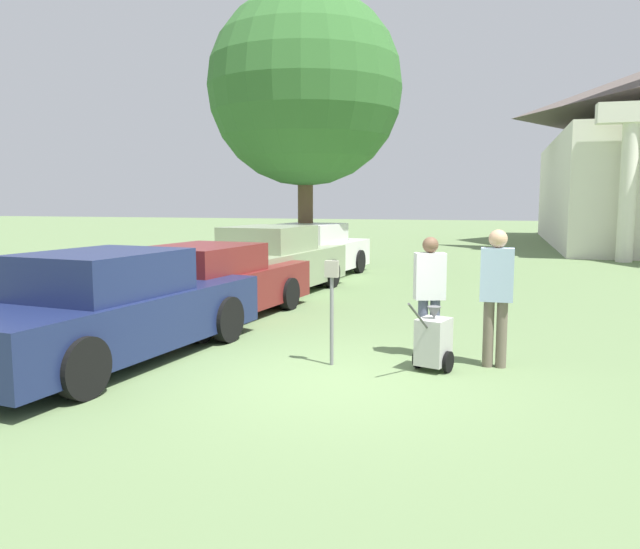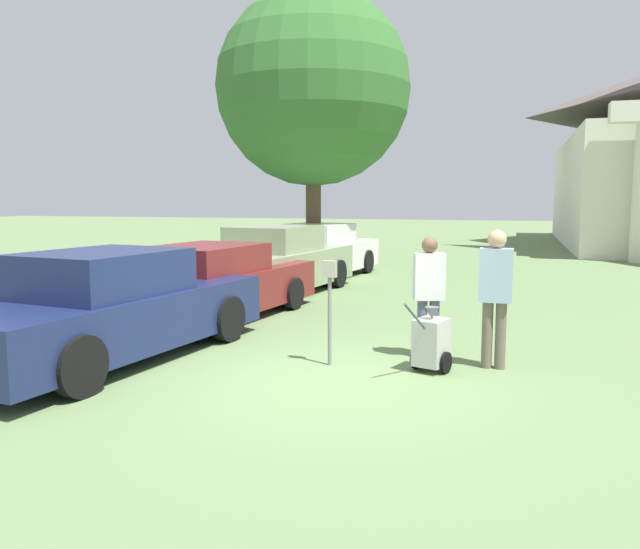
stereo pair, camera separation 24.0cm
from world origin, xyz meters
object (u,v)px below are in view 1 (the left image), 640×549
(parked_car_maroon, at_px, (207,286))
(person_supervisor, at_px, (496,289))
(parked_car_navy, at_px, (112,310))
(person_worker, at_px, (430,289))
(parking_meter, at_px, (332,293))
(equipment_cart, at_px, (433,341))
(parked_car_sage, at_px, (272,263))
(parked_car_white, at_px, (311,253))

(parked_car_maroon, distance_m, person_supervisor, 5.42)
(parked_car_maroon, xyz_separation_m, person_supervisor, (5.08, -1.85, 0.40))
(parked_car_navy, bearing_deg, person_worker, 25.37)
(parked_car_maroon, distance_m, parking_meter, 3.80)
(parking_meter, height_order, equipment_cart, parking_meter)
(parked_car_navy, relative_size, person_worker, 3.00)
(person_worker, relative_size, equipment_cart, 1.71)
(parked_car_sage, relative_size, person_supervisor, 2.73)
(parked_car_white, relative_size, equipment_cart, 5.18)
(parked_car_sage, xyz_separation_m, person_supervisor, (5.08, -5.25, 0.32))
(parked_car_navy, height_order, parked_car_maroon, parked_car_navy)
(parking_meter, xyz_separation_m, equipment_cart, (1.34, 0.10, -0.59))
(parked_car_maroon, bearing_deg, parked_car_navy, -82.94)
(parking_meter, bearing_deg, parked_car_sage, 117.33)
(parked_car_navy, bearing_deg, parking_meter, 18.24)
(parked_car_sage, bearing_deg, parked_car_white, 97.07)
(parked_car_navy, xyz_separation_m, equipment_cart, (4.31, 0.69, -0.32))
(parking_meter, bearing_deg, equipment_cart, 4.47)
(person_supervisor, bearing_deg, parked_car_white, -58.78)
(parked_car_navy, distance_m, parked_car_white, 9.50)
(parked_car_navy, relative_size, parking_meter, 3.61)
(parked_car_white, distance_m, person_worker, 9.13)
(parked_car_navy, bearing_deg, person_supervisor, 19.10)
(person_worker, bearing_deg, parked_car_navy, -0.00)
(person_worker, distance_m, person_supervisor, 0.95)
(person_supervisor, bearing_deg, person_worker, -18.32)
(parked_car_maroon, xyz_separation_m, parking_meter, (2.97, -2.34, 0.33))
(person_supervisor, bearing_deg, equipment_cart, 27.10)
(parked_car_white, bearing_deg, parked_car_maroon, -82.93)
(parked_car_navy, distance_m, parking_meter, 3.04)
(parked_car_sage, bearing_deg, equipment_cart, -45.57)
(parked_car_sage, bearing_deg, person_worker, -42.81)
(parked_car_white, xyz_separation_m, person_supervisor, (5.08, -8.41, 0.34))
(person_supervisor, bearing_deg, parked_car_sage, -45.87)
(parked_car_white, bearing_deg, person_supervisor, -51.83)
(person_worker, bearing_deg, parked_car_maroon, -38.65)
(parked_car_white, height_order, person_supervisor, person_supervisor)
(parked_car_sage, height_order, equipment_cart, parked_car_sage)
(parked_car_white, bearing_deg, parking_meter, -64.49)
(person_worker, distance_m, equipment_cart, 0.91)
(parked_car_navy, xyz_separation_m, parking_meter, (2.97, 0.59, 0.28))
(parked_car_maroon, height_order, parked_car_white, parked_car_white)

